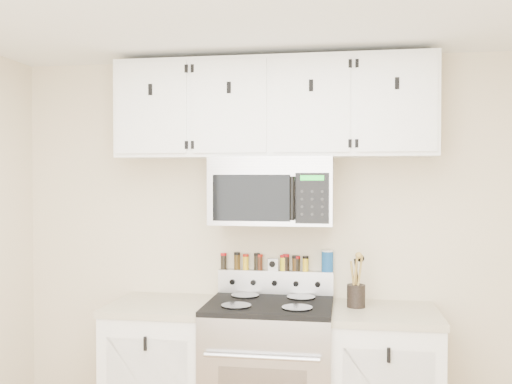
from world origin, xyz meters
TOP-DOWN VIEW (x-y plane):
  - back_wall at (0.00, 1.75)m, footprint 3.50×0.01m
  - range at (0.00, 1.43)m, footprint 0.76×0.65m
  - base_cabinet_left at (-0.69, 1.45)m, footprint 0.64×0.62m
  - microwave at (0.00, 1.55)m, footprint 0.76×0.44m
  - upper_cabinets at (-0.00, 1.58)m, footprint 2.00×0.35m
  - utensil_crock at (0.52, 1.50)m, footprint 0.11×0.11m
  - kitchen_timer at (-0.02, 1.71)m, footprint 0.08×0.07m
  - salt_canister at (0.34, 1.71)m, footprint 0.08×0.08m
  - spice_jar_0 at (-0.35, 1.71)m, footprint 0.04×0.04m
  - spice_jar_1 at (-0.26, 1.71)m, footprint 0.04×0.04m
  - spice_jar_2 at (-0.20, 1.71)m, footprint 0.04×0.04m
  - spice_jar_3 at (-0.12, 1.71)m, footprint 0.04×0.04m
  - spice_jar_4 at (-0.11, 1.71)m, footprint 0.04×0.04m
  - spice_jar_5 at (0.05, 1.71)m, footprint 0.04×0.04m
  - spice_jar_6 at (0.06, 1.71)m, footprint 0.04×0.04m
  - spice_jar_7 at (0.07, 1.71)m, footprint 0.04×0.04m
  - spice_jar_8 at (0.13, 1.71)m, footprint 0.04×0.04m
  - spice_jar_9 at (0.14, 1.71)m, footprint 0.04×0.04m
  - spice_jar_10 at (0.20, 1.71)m, footprint 0.04×0.04m

SIDE VIEW (x-z plane):
  - base_cabinet_left at x=-0.69m, z-range 0.00..0.92m
  - range at x=0.00m, z-range -0.06..1.04m
  - utensil_crock at x=0.52m, z-range 0.84..1.16m
  - kitchen_timer at x=-0.02m, z-range 1.10..1.18m
  - spice_jar_9 at x=0.14m, z-range 1.10..1.20m
  - spice_jar_10 at x=0.20m, z-range 1.10..1.20m
  - spice_jar_8 at x=0.13m, z-range 1.10..1.20m
  - spice_jar_6 at x=0.06m, z-range 1.10..1.20m
  - spice_jar_5 at x=0.05m, z-range 1.10..1.20m
  - spice_jar_2 at x=-0.20m, z-range 1.10..1.20m
  - spice_jar_4 at x=-0.11m, z-range 1.10..1.21m
  - spice_jar_0 at x=-0.35m, z-range 1.10..1.21m
  - spice_jar_7 at x=0.07m, z-range 1.10..1.21m
  - spice_jar_3 at x=-0.12m, z-range 1.10..1.21m
  - spice_jar_1 at x=-0.26m, z-range 1.10..1.22m
  - salt_canister at x=0.34m, z-range 1.10..1.24m
  - back_wall at x=0.00m, z-range 0.00..2.50m
  - microwave at x=0.00m, z-range 1.42..1.84m
  - upper_cabinets at x=0.00m, z-range 1.84..2.46m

